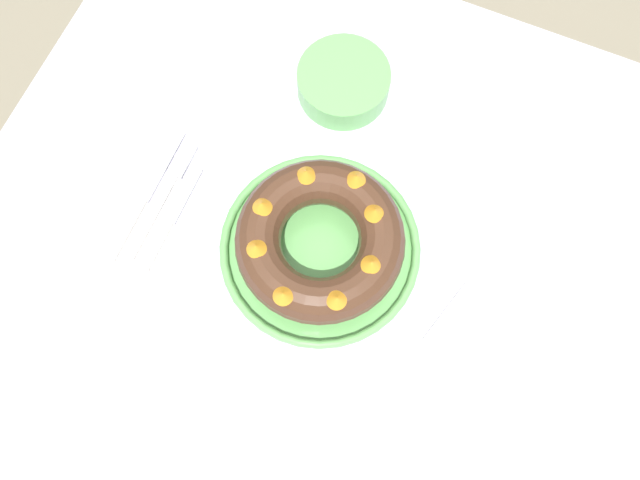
% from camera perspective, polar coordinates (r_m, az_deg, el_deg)
% --- Properties ---
extents(ground_plane, '(8.00, 8.00, 0.00)m').
position_cam_1_polar(ground_plane, '(1.66, 1.11, -8.26)').
color(ground_plane, gray).
extents(dining_table, '(1.11, 0.94, 0.77)m').
position_cam_1_polar(dining_table, '(1.01, 1.80, -2.66)').
color(dining_table, silver).
rests_on(dining_table, ground_plane).
extents(serving_dish, '(0.28, 0.28, 0.03)m').
position_cam_1_polar(serving_dish, '(0.89, 0.00, -0.86)').
color(serving_dish, '#6BB760').
rests_on(serving_dish, dining_table).
extents(bundt_cake, '(0.23, 0.23, 0.08)m').
position_cam_1_polar(bundt_cake, '(0.84, -0.00, 0.02)').
color(bundt_cake, '#4C2D1E').
rests_on(bundt_cake, serving_dish).
extents(fork, '(0.02, 0.19, 0.01)m').
position_cam_1_polar(fork, '(0.95, -13.90, 4.33)').
color(fork, white).
rests_on(fork, dining_table).
extents(serving_knife, '(0.02, 0.22, 0.01)m').
position_cam_1_polar(serving_knife, '(0.96, -16.05, 3.31)').
color(serving_knife, white).
rests_on(serving_knife, dining_table).
extents(cake_knife, '(0.02, 0.17, 0.01)m').
position_cam_1_polar(cake_knife, '(0.94, -13.81, 1.38)').
color(cake_knife, white).
rests_on(cake_knife, dining_table).
extents(side_bowl, '(0.14, 0.14, 0.05)m').
position_cam_1_polar(side_bowl, '(0.98, 2.15, 14.21)').
color(side_bowl, '#6BB760').
rests_on(side_bowl, dining_table).
extents(napkin, '(0.18, 0.15, 0.00)m').
position_cam_1_polar(napkin, '(0.90, 15.26, -9.22)').
color(napkin, white).
rests_on(napkin, dining_table).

